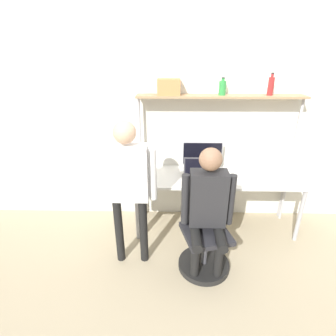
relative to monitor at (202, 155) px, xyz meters
name	(u,v)px	position (x,y,z in m)	size (l,w,h in m)	color
ground_plane	(217,243)	(0.18, -0.54, -0.96)	(12.00, 12.00, 0.00)	tan
wall_back	(216,123)	(0.18, 0.18, 0.39)	(8.00, 0.06, 2.70)	silver
desk	(217,181)	(0.18, -0.18, -0.28)	(2.10, 0.66, 0.76)	silver
shelf_unit	(219,116)	(0.18, 0.02, 0.51)	(2.00, 0.24, 1.72)	#997A56
monitor	(202,155)	(0.00, 0.00, 0.00)	(0.51, 0.21, 0.39)	#B7B7BC
laptop	(196,173)	(-0.10, -0.25, -0.14)	(0.29, 0.25, 0.24)	#333338
cell_phone	(217,178)	(0.16, -0.26, -0.20)	(0.07, 0.15, 0.01)	silver
office_chair	(204,244)	(-0.04, -0.90, -0.68)	(0.56, 0.56, 0.93)	black
person_seated	(208,204)	(-0.03, -0.94, -0.15)	(0.53, 0.47, 1.38)	black
person_standing	(128,179)	(-0.83, -0.83, 0.06)	(0.58, 0.22, 1.61)	black
bottle_red	(271,86)	(0.75, 0.02, 0.86)	(0.07, 0.07, 0.25)	maroon
bottle_green	(222,88)	(0.19, 0.02, 0.84)	(0.08, 0.08, 0.20)	#2D8C3F
storage_box	(169,87)	(-0.43, 0.02, 0.85)	(0.27, 0.18, 0.18)	#B27A47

